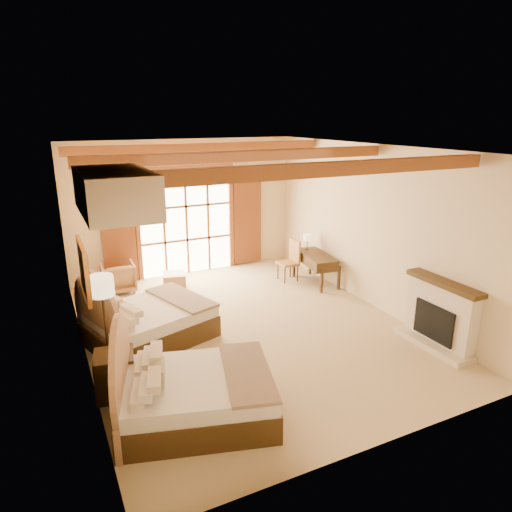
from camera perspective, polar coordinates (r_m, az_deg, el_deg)
floor at (r=8.43m, az=-1.20°, el=-8.94°), size 7.00×7.00×0.00m
wall_back at (r=11.06m, az=-8.86°, el=5.96°), size 5.50×0.00×5.50m
wall_left at (r=7.22m, az=-21.56°, el=-1.06°), size 0.00×7.00×7.00m
wall_right at (r=9.30m, az=14.36°, el=3.51°), size 0.00×7.00×7.00m
ceiling at (r=7.59m, az=-1.36°, el=13.31°), size 7.00×7.00×0.00m
ceiling_beams at (r=7.60m, az=-1.35°, el=12.41°), size 5.39×4.60×0.18m
french_doors at (r=11.07m, az=-8.69°, el=4.13°), size 3.95×0.08×2.60m
fireplace at (r=8.18m, az=21.94°, el=-7.17°), size 0.46×1.40×1.16m
painting at (r=6.46m, az=-20.71°, el=-1.63°), size 0.06×0.95×0.75m
canopy_valance at (r=5.01m, az=-17.23°, el=7.69°), size 0.70×1.40×0.45m
bed_near at (r=6.02m, az=-8.74°, el=-16.61°), size 2.28×1.91×1.26m
bed_far at (r=8.04m, az=-14.12°, el=-7.82°), size 2.36×1.99×1.27m
nightstand at (r=6.74m, az=-17.18°, el=-13.95°), size 0.60×0.60×0.62m
floor_lamp at (r=6.66m, az=-18.69°, el=-4.34°), size 0.34×0.34×1.61m
armchair at (r=10.42m, az=-16.84°, el=-2.57°), size 0.71×0.73×0.65m
ottoman at (r=10.34m, az=-10.15°, el=-3.07°), size 0.60×0.60×0.36m
desk at (r=10.56m, az=7.47°, el=-1.45°), size 0.73×1.34×0.69m
desk_chair at (r=10.68m, az=4.10°, el=-1.51°), size 0.43×0.43×0.95m
desk_lamp at (r=10.78m, az=6.42°, el=2.26°), size 0.18×0.18×0.36m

